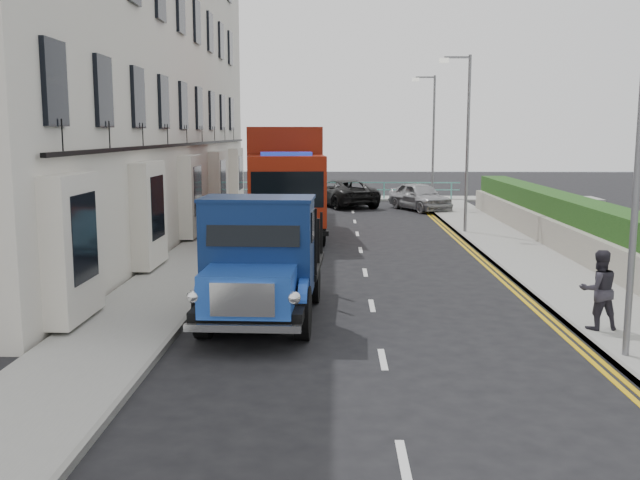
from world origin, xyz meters
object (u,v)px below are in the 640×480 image
(lamp_far, at_px, (431,133))
(red_lorry, at_px, (283,178))
(bedford_lorry, at_px, (260,268))
(parked_car_front, at_px, (256,288))
(lamp_mid, at_px, (465,133))
(lamp_near, at_px, (633,134))

(lamp_far, height_order, red_lorry, lamp_far)
(lamp_far, bearing_deg, bedford_lorry, -105.52)
(lamp_far, relative_size, red_lorry, 0.84)
(bedford_lorry, height_order, parked_car_front, bedford_lorry)
(lamp_far, xyz_separation_m, parked_car_front, (-6.78, -23.00, -3.36))
(bedford_lorry, relative_size, parked_car_front, 1.54)
(lamp_mid, height_order, red_lorry, lamp_mid)
(parked_car_front, bearing_deg, lamp_far, 77.36)
(red_lorry, distance_m, parked_car_front, 13.01)
(parked_car_front, bearing_deg, lamp_mid, 66.25)
(lamp_near, bearing_deg, lamp_far, 90.00)
(lamp_near, height_order, bedford_lorry, lamp_near)
(parked_car_front, bearing_deg, bedford_lorry, -74.44)
(lamp_near, relative_size, lamp_mid, 1.00)
(red_lorry, height_order, parked_car_front, red_lorry)
(lamp_far, relative_size, parked_car_front, 1.87)
(lamp_mid, distance_m, lamp_far, 10.00)
(lamp_near, relative_size, red_lorry, 0.84)
(lamp_near, relative_size, bedford_lorry, 1.21)
(bedford_lorry, bearing_deg, parked_car_front, 103.66)
(lamp_near, height_order, lamp_mid, same)
(lamp_mid, relative_size, parked_car_front, 1.87)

